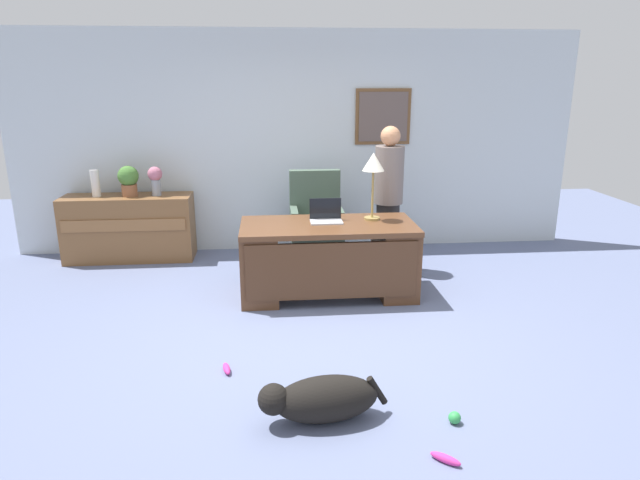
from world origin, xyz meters
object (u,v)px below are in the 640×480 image
dog_toy_ball (455,418)px  armchair (316,223)px  credenza (129,228)px  dog_toy_bone (227,369)px  desk_lamp (373,166)px  laptop (326,216)px  vase_empty (95,183)px  vase_with_flowers (155,178)px  desk (328,257)px  dog_toy_plush (445,459)px  person_standing (388,198)px  dog_lying (321,399)px  potted_plant (128,179)px

dog_toy_ball → armchair: bearing=100.5°
credenza → dog_toy_bone: (1.35, -2.85, -0.37)m
desk_lamp → laptop: bearing=-175.9°
laptop → vase_empty: bearing=154.1°
laptop → vase_empty: (-2.60, 1.26, 0.14)m
vase_with_flowers → dog_toy_ball: 4.51m
desk → vase_with_flowers: bearing=144.0°
dog_toy_plush → vase_empty: bearing=126.9°
credenza → person_standing: person_standing is taller
person_standing → dog_toy_ball: 3.09m
dog_lying → laptop: laptop is taller
desk → dog_toy_plush: (0.40, -2.62, -0.38)m
dog_toy_bone → credenza: bearing=115.3°
dog_lying → vase_with_flowers: 3.98m
desk → armchair: bearing=92.0°
vase_empty → dog_lying: bearing=-56.5°
person_standing → dog_toy_plush: bearing=-96.0°
desk_lamp → dog_toy_plush: desk_lamp is taller
dog_lying → laptop: 2.37m
vase_with_flowers → dog_toy_bone: bearing=-70.9°
vase_with_flowers → vase_empty: (-0.69, 0.00, -0.05)m
desk → dog_toy_bone: (-0.92, -1.47, -0.38)m
potted_plant → vase_empty: bearing=180.0°
dog_toy_bone → vase_empty: bearing=120.5°
dog_toy_ball → dog_toy_plush: dog_toy_ball is taller
dog_toy_plush → armchair: bearing=96.8°
potted_plant → dog_toy_plush: potted_plant is taller
desk_lamp → armchair: bearing=119.3°
dog_lying → dog_toy_plush: size_ratio=4.55×
dog_toy_plush → dog_toy_bone: bearing=139.0°
desk_lamp → dog_toy_bone: desk_lamp is taller
dog_toy_ball → dog_toy_bone: dog_toy_ball is taller
person_standing → vase_with_flowers: bearing=166.0°
dog_toy_bone → dog_toy_ball: bearing=-27.7°
dog_lying → dog_toy_ball: 0.87m
potted_plant → dog_toy_bone: potted_plant is taller
laptop → vase_empty: 2.89m
person_standing → dog_toy_bone: size_ratio=9.72×
person_standing → dog_toy_bone: bearing=-127.4°
potted_plant → laptop: bearing=-29.7°
credenza → desk_lamp: 3.13m
credenza → desk_lamp: (2.73, -1.23, 0.89)m
vase_empty → dog_toy_plush: (3.01, -4.01, -0.92)m
desk_lamp → potted_plant: desk_lamp is taller
desk_lamp → person_standing: bearing=63.1°
armchair → desk_lamp: size_ratio=1.60×
laptop → dog_toy_plush: laptop is taller
dog_toy_ball → desk_lamp: bearing=92.6°
desk → dog_toy_ball: (0.58, -2.26, -0.36)m
person_standing → vase_empty: person_standing is taller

